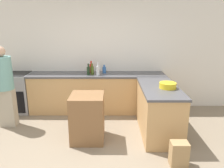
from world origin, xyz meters
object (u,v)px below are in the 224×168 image
(olive_oil_bottle, at_px, (92,70))
(hot_sauce_bottle, at_px, (92,68))
(paper_bag, at_px, (179,154))
(wine_bottle_dark, at_px, (89,71))
(vinegar_bottle_clear, at_px, (98,70))
(range_oven, at_px, (18,92))
(water_bottle_blue, at_px, (105,70))
(island_table, at_px, (88,118))
(person_by_range, at_px, (5,85))
(mixing_bowl, at_px, (168,85))

(olive_oil_bottle, relative_size, hot_sauce_bottle, 0.90)
(hot_sauce_bottle, height_order, paper_bag, hot_sauce_bottle)
(wine_bottle_dark, distance_m, vinegar_bottle_clear, 0.22)
(range_oven, height_order, vinegar_bottle_clear, vinegar_bottle_clear)
(water_bottle_blue, bearing_deg, olive_oil_bottle, -150.17)
(vinegar_bottle_clear, bearing_deg, paper_bag, -56.66)
(island_table, relative_size, water_bottle_blue, 4.35)
(water_bottle_blue, bearing_deg, range_oven, -177.61)
(person_by_range, bearing_deg, range_oven, 98.60)
(range_oven, relative_size, person_by_range, 0.57)
(olive_oil_bottle, xyz_separation_m, person_by_range, (-1.69, -0.73, -0.14))
(vinegar_bottle_clear, distance_m, paper_bag, 2.53)
(vinegar_bottle_clear, xyz_separation_m, olive_oil_bottle, (-0.14, 0.08, -0.02))
(hot_sauce_bottle, bearing_deg, range_oven, -176.26)
(olive_oil_bottle, bearing_deg, wine_bottle_dark, -143.60)
(wine_bottle_dark, distance_m, paper_bag, 2.66)
(island_table, relative_size, hot_sauce_bottle, 3.02)
(hot_sauce_bottle, bearing_deg, wine_bottle_dark, -99.88)
(wine_bottle_dark, relative_size, paper_bag, 0.69)
(mixing_bowl, xyz_separation_m, water_bottle_blue, (-1.20, 1.26, 0.03))
(water_bottle_blue, xyz_separation_m, person_by_range, (-1.96, -0.88, -0.12))
(wine_bottle_dark, height_order, water_bottle_blue, wine_bottle_dark)
(range_oven, height_order, water_bottle_blue, water_bottle_blue)
(olive_oil_bottle, relative_size, paper_bag, 0.67)
(olive_oil_bottle, bearing_deg, vinegar_bottle_clear, -30.40)
(wine_bottle_dark, xyz_separation_m, person_by_range, (-1.61, -0.67, -0.14))
(range_oven, relative_size, wine_bottle_dark, 3.52)
(vinegar_bottle_clear, bearing_deg, island_table, -95.78)
(mixing_bowl, distance_m, paper_bag, 1.24)
(island_table, height_order, mixing_bowl, mixing_bowl)
(mixing_bowl, bearing_deg, island_table, -172.48)
(olive_oil_bottle, height_order, water_bottle_blue, olive_oil_bottle)
(wine_bottle_dark, distance_m, person_by_range, 1.75)
(water_bottle_blue, xyz_separation_m, hot_sauce_bottle, (-0.31, 0.03, 0.03))
(wine_bottle_dark, distance_m, olive_oil_bottle, 0.10)
(mixing_bowl, height_order, olive_oil_bottle, olive_oil_bottle)
(wine_bottle_dark, height_order, olive_oil_bottle, wine_bottle_dark)
(mixing_bowl, height_order, person_by_range, person_by_range)
(mixing_bowl, bearing_deg, range_oven, 160.31)
(person_by_range, bearing_deg, mixing_bowl, -6.78)
(person_by_range, bearing_deg, olive_oil_bottle, 23.32)
(range_oven, distance_m, water_bottle_blue, 2.15)
(range_oven, bearing_deg, person_by_range, -81.40)
(range_oven, relative_size, paper_bag, 2.44)
(olive_oil_bottle, xyz_separation_m, hot_sauce_bottle, (-0.04, 0.19, 0.01))
(wine_bottle_dark, xyz_separation_m, hot_sauce_bottle, (0.04, 0.24, 0.01))
(water_bottle_blue, bearing_deg, vinegar_bottle_clear, -119.24)
(range_oven, distance_m, mixing_bowl, 3.52)
(range_oven, bearing_deg, vinegar_bottle_clear, -4.44)
(water_bottle_blue, height_order, person_by_range, person_by_range)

